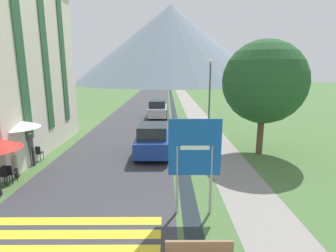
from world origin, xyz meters
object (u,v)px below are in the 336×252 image
(parked_car_near, at_px, (153,140))
(parked_car_far, at_px, (157,109))
(cafe_chair_far_right, at_px, (38,152))
(cafe_umbrella_middle_white, at_px, (15,124))
(person_seated_near, at_px, (13,163))
(road_sign, at_px, (195,155))
(cafe_chair_middle, at_px, (17,160))
(tree_by_path, at_px, (264,82))
(person_standing_terrace, at_px, (30,146))
(cafe_chair_near_right, at_px, (9,172))
(streetlamp, at_px, (210,92))
(cafe_chair_near_left, at_px, (4,174))

(parked_car_near, bearing_deg, parked_car_far, 90.64)
(parked_car_near, bearing_deg, cafe_chair_far_right, -170.57)
(parked_car_far, relative_size, cafe_chair_far_right, 5.23)
(cafe_umbrella_middle_white, distance_m, person_seated_near, 1.92)
(road_sign, height_order, cafe_chair_middle, road_sign)
(tree_by_path, bearing_deg, person_standing_terrace, -171.01)
(cafe_chair_middle, distance_m, person_standing_terrace, 0.90)
(road_sign, xyz_separation_m, parked_car_near, (-1.70, 6.19, -1.17))
(person_seated_near, bearing_deg, tree_by_path, 15.48)
(cafe_chair_middle, bearing_deg, person_standing_terrace, 73.79)
(cafe_chair_far_right, distance_m, person_standing_terrace, 0.83)
(parked_car_near, height_order, cafe_umbrella_middle_white, cafe_umbrella_middle_white)
(person_seated_near, height_order, tree_by_path, tree_by_path)
(person_standing_terrace, bearing_deg, cafe_chair_far_right, 89.71)
(cafe_chair_middle, bearing_deg, cafe_umbrella_middle_white, 107.30)
(parked_car_near, distance_m, person_standing_terrace, 6.29)
(cafe_chair_near_right, height_order, tree_by_path, tree_by_path)
(cafe_chair_near_right, relative_size, person_seated_near, 0.70)
(cafe_umbrella_middle_white, distance_m, streetlamp, 12.38)
(parked_car_near, xyz_separation_m, cafe_chair_far_right, (-6.06, -1.01, -0.40))
(parked_car_far, bearing_deg, cafe_chair_far_right, -114.82)
(person_standing_terrace, bearing_deg, tree_by_path, 8.99)
(cafe_chair_middle, bearing_deg, cafe_chair_near_right, -61.38)
(cafe_chair_near_left, height_order, tree_by_path, tree_by_path)
(cafe_chair_near_left, relative_size, person_standing_terrace, 0.48)
(cafe_chair_far_right, distance_m, person_seated_near, 2.12)
(parked_car_near, xyz_separation_m, cafe_chair_middle, (-6.40, -2.31, -0.40))
(cafe_chair_near_left, bearing_deg, cafe_chair_far_right, 99.57)
(cafe_chair_near_left, height_order, cafe_chair_near_right, same)
(cafe_chair_middle, bearing_deg, tree_by_path, 22.77)
(road_sign, distance_m, cafe_chair_far_right, 9.47)
(person_seated_near, relative_size, person_standing_terrace, 0.68)
(cafe_chair_near_left, relative_size, cafe_chair_near_right, 1.00)
(cafe_chair_near_right, bearing_deg, cafe_umbrella_middle_white, 79.51)
(parked_car_far, height_order, cafe_chair_near_left, parked_car_far)
(road_sign, bearing_deg, cafe_chair_middle, 154.39)
(road_sign, xyz_separation_m, parked_car_far, (-1.84, 18.01, -1.16))
(parked_car_near, bearing_deg, person_seated_near, -152.99)
(cafe_chair_near_left, height_order, cafe_umbrella_middle_white, cafe_umbrella_middle_white)
(cafe_chair_far_right, relative_size, cafe_umbrella_middle_white, 0.34)
(person_seated_near, distance_m, tree_by_path, 13.22)
(cafe_chair_middle, relative_size, cafe_umbrella_middle_white, 0.34)
(parked_car_far, xyz_separation_m, person_standing_terrace, (-5.93, -13.47, 0.13))
(cafe_umbrella_middle_white, bearing_deg, streetlamp, 33.25)
(cafe_chair_far_right, bearing_deg, streetlamp, 12.92)
(streetlamp, bearing_deg, cafe_chair_far_right, -150.45)
(parked_car_near, xyz_separation_m, parked_car_far, (-0.13, 11.82, 0.00))
(cafe_chair_middle, height_order, tree_by_path, tree_by_path)
(parked_car_near, xyz_separation_m, person_seated_near, (-6.12, -3.12, -0.24))
(road_sign, relative_size, cafe_chair_middle, 3.85)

